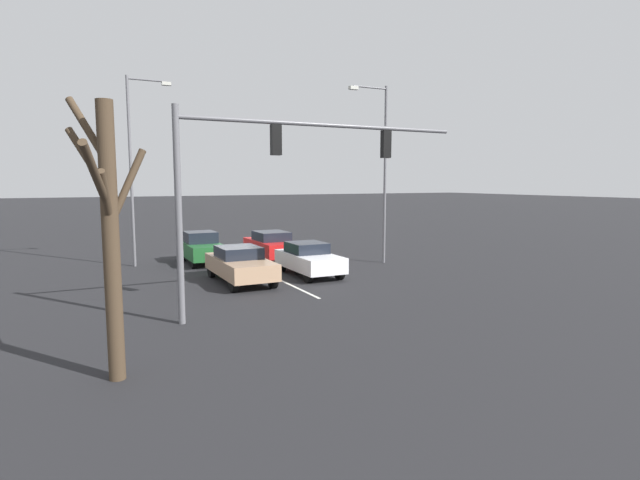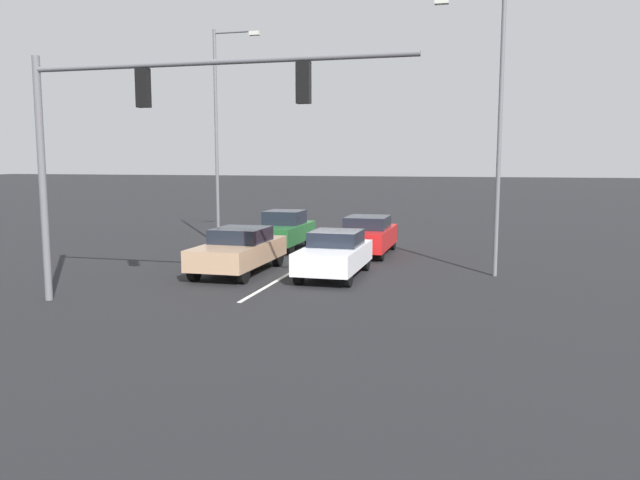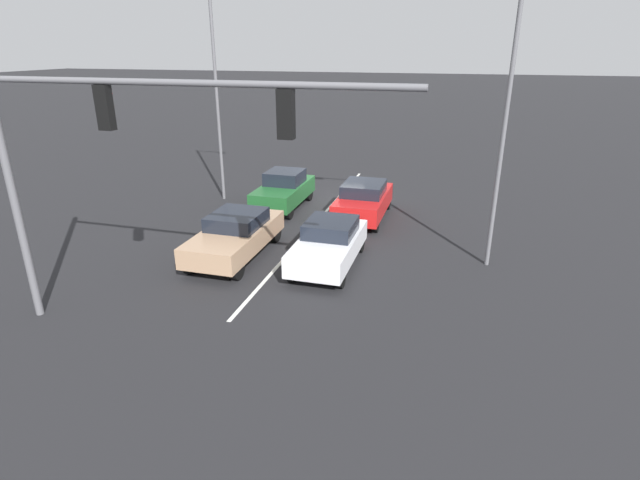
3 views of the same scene
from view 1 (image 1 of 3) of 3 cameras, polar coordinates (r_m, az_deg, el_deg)
The scene contains 10 objects.
ground_plane at distance 28.20m, azimuth -9.99°, elevation -1.99°, with size 240.00×240.00×0.00m, color black.
lane_stripe_left_divider at distance 25.87m, azimuth -8.43°, elevation -2.73°, with size 0.12×16.93×0.01m, color silver.
car_tan_midlane_front at distance 21.18m, azimuth -9.13°, elevation -2.71°, with size 1.88×4.54×1.50m.
car_white_leftlane_front at distance 22.46m, azimuth -1.28°, elevation -2.16°, with size 1.77×4.04×1.48m.
car_red_leftlane_second at distance 27.11m, azimuth -5.56°, elevation -0.60°, with size 1.84×4.15×1.53m.
car_darkgreen_midlane_second at distance 26.50m, azimuth -13.41°, elevation -0.85°, with size 1.72×4.01×1.63m.
traffic_signal_gantry at distance 15.91m, azimuth -5.33°, elevation 8.56°, with size 9.94×0.37×6.42m.
street_lamp_right_shoulder at distance 26.32m, azimuth -20.40°, elevation 8.64°, with size 2.12×0.24×9.28m.
street_lamp_left_shoulder at distance 25.84m, azimuth 7.04°, elevation 8.74°, with size 2.20×0.24×8.98m.
bare_tree_near at distance 11.19m, azimuth -22.99°, elevation 1.37°, with size 1.57×2.84×5.99m.
Camera 1 is at (7.86, 26.75, 4.23)m, focal length 28.00 mm.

